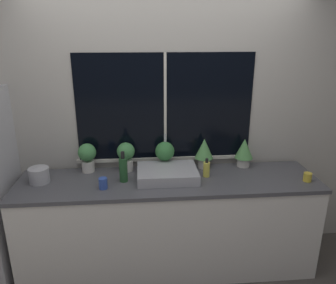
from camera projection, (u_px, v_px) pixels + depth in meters
name	position (u px, v px, depth m)	size (l,w,h in m)	color
wall_back	(165.00, 119.00, 3.09)	(8.00, 0.09, 2.70)	#BCB7AD
counter	(168.00, 224.00, 3.02)	(2.65, 0.65, 0.90)	white
sink	(167.00, 173.00, 2.90)	(0.53, 0.45, 0.34)	#ADADB2
potted_plant_far_left	(87.00, 156.00, 3.00)	(0.17, 0.17, 0.27)	silver
potted_plant_left	(126.00, 155.00, 3.03)	(0.16, 0.16, 0.27)	silver
potted_plant_center	(165.00, 154.00, 3.06)	(0.18, 0.18, 0.27)	silver
potted_plant_right	(204.00, 151.00, 3.08)	(0.17, 0.17, 0.29)	silver
potted_plant_far_right	(244.00, 151.00, 3.12)	(0.17, 0.17, 0.28)	silver
soap_bottle	(206.00, 169.00, 2.92)	(0.06, 0.06, 0.17)	#DBD14C
bottle_tall	(123.00, 169.00, 2.81)	(0.07, 0.07, 0.27)	#235128
mug_blue	(103.00, 183.00, 2.70)	(0.07, 0.07, 0.09)	#3351AD
mug_yellow	(307.00, 177.00, 2.84)	(0.07, 0.07, 0.08)	gold
kettle	(39.00, 175.00, 2.80)	(0.17, 0.17, 0.15)	#B2B2B7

